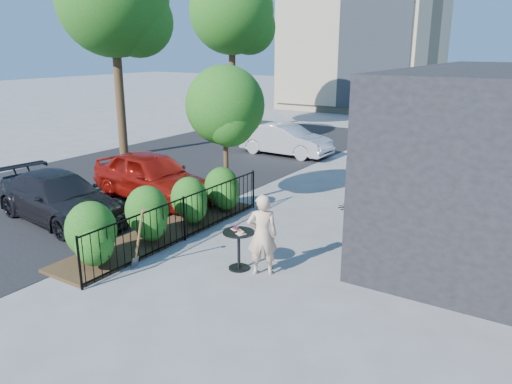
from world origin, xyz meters
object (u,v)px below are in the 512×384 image
Objects in this scene: woman at (262,235)px; patio_tree at (226,110)px; street_tree_far at (232,17)px; car_red at (152,176)px; car_silver at (285,140)px; cafe_table at (239,243)px; street_tree_near at (113,7)px; car_darkgrey at (59,198)px; shovel at (138,242)px.

patio_tree is at bearing -78.93° from woman.
street_tree_far is (-7.70, 11.20, 3.15)m from patio_tree.
woman is at bearing -106.03° from car_red.
patio_tree is at bearing -162.20° from car_silver.
woman reaches higher than car_red.
woman is at bearing 7.74° from cafe_table.
car_red is (-4.96, 2.62, 0.16)m from cafe_table.
woman reaches higher than cafe_table.
street_tree_near is 1.91× the size of car_darkgrey.
woman is 0.42× the size of car_silver.
car_red is at bearing -35.83° from street_tree_near.
car_darkgrey is (-6.23, -0.15, -0.21)m from woman.
shovel is at bearing -97.69° from car_darkgrey.
street_tree_near reaches higher than car_silver.
patio_tree is at bearing -55.49° from street_tree_far.
woman is 0.39× the size of car_red.
car_darkgrey reaches higher than cafe_table.
street_tree_far reaches higher than car_red.
cafe_table is 5.61m from car_red.
patio_tree is 0.92× the size of car_red.
cafe_table is 0.60m from woman.
car_silver is (-2.08, 7.04, -2.10)m from patio_tree.
shovel is 0.32× the size of car_red.
cafe_table is 11.45m from car_silver.
car_red is at bearing -179.86° from car_silver.
street_tree_near is 4.91× the size of woman.
woman is 6.24m from car_darkgrey.
street_tree_near is at bearing 138.48° from shovel.
patio_tree is 13.95m from street_tree_far.
car_silver reaches higher than cafe_table.
patio_tree reaches higher than car_red.
shovel is at bearing -5.61° from woman.
cafe_table is at bearing -82.07° from car_darkgrey.
patio_tree reaches higher than car_silver.
car_silver is at bearing 104.86° from shovel.
street_tree_near is at bearing 63.01° from car_red.
shovel is (-1.74, -1.13, 0.04)m from cafe_table.
street_tree_near is 1.00× the size of street_tree_far.
car_darkgrey is at bearing -54.61° from street_tree_near.
patio_tree is at bearing 102.33° from shovel.
street_tree_near is at bearing 157.43° from patio_tree.
car_silver is (5.62, -4.16, -5.25)m from street_tree_far.
patio_tree is 0.48× the size of street_tree_far.
street_tree_far reaches higher than cafe_table.
street_tree_near is 5.97× the size of shovel.
patio_tree is at bearing -62.95° from car_red.
street_tree_near is 13.42m from cafe_table.
street_tree_far is at bearing 33.40° from car_red.
shovel is (8.68, -7.68, -5.31)m from street_tree_near.
shovel reaches higher than car_silver.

